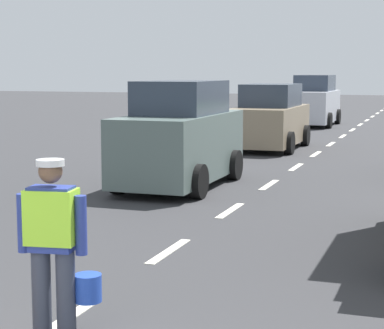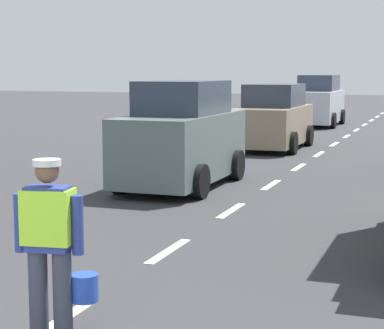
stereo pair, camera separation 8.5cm
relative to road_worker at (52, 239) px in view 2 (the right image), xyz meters
name	(u,v)px [view 2 (the right image)]	position (x,y,z in m)	size (l,w,h in m)	color
ground_plane	(336,144)	(-0.14, 18.55, -0.93)	(96.00, 96.00, 0.00)	#333335
lane_center_line	(352,133)	(-0.14, 22.75, -0.93)	(0.14, 46.40, 0.01)	silver
road_worker	(52,239)	(0.00, 0.00, 0.00)	(0.74, 0.45, 1.67)	#383D4C
car_oncoming_third	(318,102)	(-2.06, 26.14, 0.12)	(1.96, 4.34, 2.25)	silver
car_oncoming_lead	(182,138)	(-1.91, 8.48, 0.11)	(1.92, 4.08, 2.25)	slate
car_oncoming_second	(273,119)	(-1.76, 16.27, 0.02)	(2.00, 4.16, 2.04)	gray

